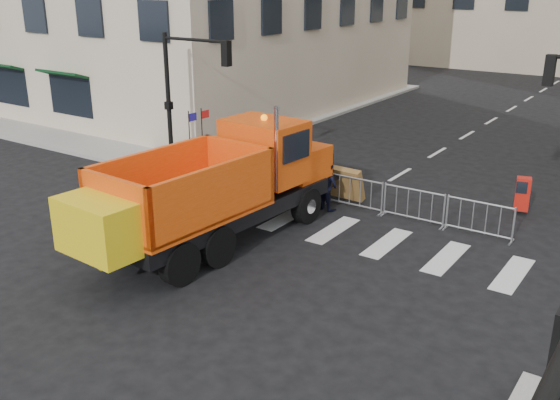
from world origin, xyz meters
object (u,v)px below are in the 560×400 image
Objects in this scene: cop_b at (327,186)px; cop_c at (321,183)px; worker at (256,152)px; plow_truck at (215,186)px; cop_a at (300,181)px; newspaper_box at (522,194)px.

cop_b is 0.27m from cop_c.
cop_c is 1.04× the size of worker.
plow_truck is 6.48× the size of cop_a.
plow_truck is at bearing 40.58° from cop_c.
cop_c reaches higher than cop_b.
cop_a is 7.31m from newspaper_box.
newspaper_box is (9.66, 1.54, -0.29)m from worker.
cop_a is 1.08m from cop_b.
cop_c is (0.82, 0.00, 0.07)m from cop_a.
cop_b reaches higher than cop_a.
plow_truck is 6.69m from worker.
cop_b is (1.08, 0.00, 0.01)m from cop_a.
worker reaches higher than cop_b.
newspaper_box is (5.76, 3.19, -0.17)m from cop_c.
worker is (-3.08, 1.66, 0.19)m from cop_a.
cop_c reaches higher than newspaper_box.
cop_a is 0.92× the size of cop_c.
newspaper_box is at bearing 171.94° from cop_c.
cop_c reaches higher than cop_a.
plow_truck is 4.40m from cop_a.
plow_truck reaches higher than newspaper_box.
cop_c is at bearing 16.74° from cop_b.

